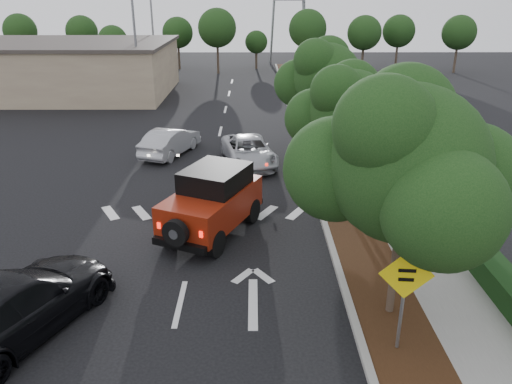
{
  "coord_description": "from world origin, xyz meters",
  "views": [
    {
      "loc": [
        2.02,
        -11.51,
        7.94
      ],
      "look_at": [
        2.1,
        3.0,
        2.07
      ],
      "focal_mm": 35.0,
      "sensor_mm": 36.0,
      "label": 1
    }
  ],
  "objects_px": {
    "silver_suv_ahead": "(249,151)",
    "red_jeep": "(215,200)",
    "speed_hump_sign": "(405,287)",
    "black_suv_oncoming": "(16,305)"
  },
  "relations": [
    {
      "from": "speed_hump_sign",
      "to": "silver_suv_ahead",
      "type": "bearing_deg",
      "value": 109.79
    },
    {
      "from": "silver_suv_ahead",
      "to": "black_suv_oncoming",
      "type": "relative_size",
      "value": 0.85
    },
    {
      "from": "red_jeep",
      "to": "speed_hump_sign",
      "type": "bearing_deg",
      "value": -29.59
    },
    {
      "from": "silver_suv_ahead",
      "to": "speed_hump_sign",
      "type": "xyz_separation_m",
      "value": [
        3.61,
        -13.85,
        1.14
      ]
    },
    {
      "from": "red_jeep",
      "to": "speed_hump_sign",
      "type": "xyz_separation_m",
      "value": [
        4.73,
        -6.48,
        0.62
      ]
    },
    {
      "from": "red_jeep",
      "to": "silver_suv_ahead",
      "type": "xyz_separation_m",
      "value": [
        1.13,
        7.36,
        -0.53
      ]
    },
    {
      "from": "black_suv_oncoming",
      "to": "speed_hump_sign",
      "type": "xyz_separation_m",
      "value": [
        9.2,
        -0.79,
        0.99
      ]
    },
    {
      "from": "black_suv_oncoming",
      "to": "speed_hump_sign",
      "type": "distance_m",
      "value": 9.28
    },
    {
      "from": "silver_suv_ahead",
      "to": "black_suv_oncoming",
      "type": "xyz_separation_m",
      "value": [
        -5.59,
        -13.06,
        0.15
      ]
    },
    {
      "from": "silver_suv_ahead",
      "to": "red_jeep",
      "type": "bearing_deg",
      "value": -110.84
    }
  ]
}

